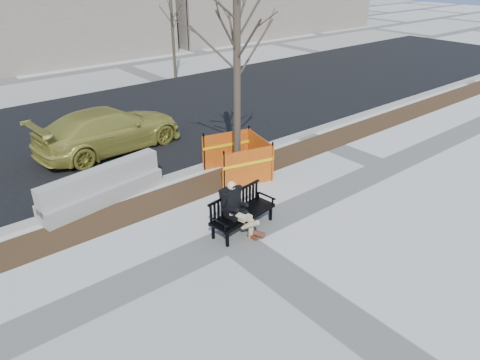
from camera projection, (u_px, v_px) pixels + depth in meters
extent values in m
plane|color=beige|center=(231.00, 238.00, 10.30)|extent=(120.00, 120.00, 0.00)
cube|color=#47301C|center=(172.00, 196.00, 12.10)|extent=(40.00, 1.20, 0.02)
cube|color=black|center=(84.00, 134.00, 16.39)|extent=(60.00, 10.40, 0.01)
cube|color=#9E9B93|center=(155.00, 182.00, 12.73)|extent=(60.00, 0.25, 0.12)
imported|color=#A69E3D|center=(112.00, 149.00, 15.07)|extent=(5.12, 2.42, 1.44)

